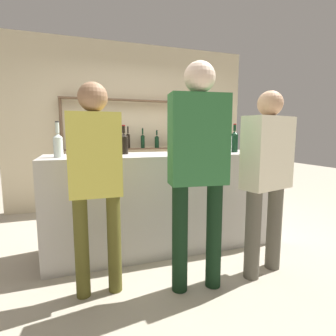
# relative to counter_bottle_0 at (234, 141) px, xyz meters

# --- Properties ---
(ground_plane) EXTENTS (16.00, 16.00, 0.00)m
(ground_plane) POSITION_rel_counter_bottle_0_xyz_m (-0.83, 0.02, -1.19)
(ground_plane) COLOR #B2A893
(bar_counter) EXTENTS (2.59, 0.68, 1.06)m
(bar_counter) POSITION_rel_counter_bottle_0_xyz_m (-0.83, 0.02, -0.66)
(bar_counter) COLOR #B7B2AD
(bar_counter) RESTS_ON ground_plane
(back_wall) EXTENTS (4.19, 0.12, 2.80)m
(back_wall) POSITION_rel_counter_bottle_0_xyz_m (-0.83, 1.96, 0.21)
(back_wall) COLOR beige
(back_wall) RESTS_ON ground_plane
(back_shelf) EXTENTS (2.42, 0.18, 1.84)m
(back_shelf) POSITION_rel_counter_bottle_0_xyz_m (-0.84, 1.78, 0.03)
(back_shelf) COLOR brown
(back_shelf) RESTS_ON ground_plane
(counter_bottle_0) EXTENTS (0.09, 0.09, 0.34)m
(counter_bottle_0) POSITION_rel_counter_bottle_0_xyz_m (0.00, 0.00, 0.00)
(counter_bottle_0) COLOR black
(counter_bottle_0) RESTS_ON bar_counter
(counter_bottle_1) EXTENTS (0.08, 0.08, 0.32)m
(counter_bottle_1) POSITION_rel_counter_bottle_0_xyz_m (-0.12, -0.06, -0.01)
(counter_bottle_1) COLOR silver
(counter_bottle_1) RESTS_ON bar_counter
(counter_bottle_2) EXTENTS (0.09, 0.09, 0.34)m
(counter_bottle_2) POSITION_rel_counter_bottle_0_xyz_m (-1.94, -0.06, -0.01)
(counter_bottle_2) COLOR silver
(counter_bottle_2) RESTS_ON bar_counter
(counter_bottle_3) EXTENTS (0.07, 0.07, 0.34)m
(counter_bottle_3) POSITION_rel_counter_bottle_0_xyz_m (-0.55, -0.12, -0.01)
(counter_bottle_3) COLOR black
(counter_bottle_3) RESTS_ON bar_counter
(counter_bottle_4) EXTENTS (0.07, 0.07, 0.36)m
(counter_bottle_4) POSITION_rel_counter_bottle_0_xyz_m (-0.61, 0.24, 0.01)
(counter_bottle_4) COLOR black
(counter_bottle_4) RESTS_ON bar_counter
(counter_bottle_5) EXTENTS (0.09, 0.09, 0.31)m
(counter_bottle_5) POSITION_rel_counter_bottle_0_xyz_m (-1.30, 0.12, -0.01)
(counter_bottle_5) COLOR black
(counter_bottle_5) RESTS_ON bar_counter
(wine_glass) EXTENTS (0.08, 0.08, 0.16)m
(wine_glass) POSITION_rel_counter_bottle_0_xyz_m (-0.03, 0.18, -0.02)
(wine_glass) COLOR silver
(wine_glass) RESTS_ON bar_counter
(cork_jar) EXTENTS (0.11, 0.11, 0.16)m
(cork_jar) POSITION_rel_counter_bottle_0_xyz_m (-0.34, -0.07, -0.05)
(cork_jar) COLOR silver
(cork_jar) RESTS_ON bar_counter
(customer_center) EXTENTS (0.48, 0.25, 1.82)m
(customer_center) POSITION_rel_counter_bottle_0_xyz_m (-0.87, -0.85, -0.11)
(customer_center) COLOR black
(customer_center) RESTS_ON ground_plane
(customer_left) EXTENTS (0.39, 0.22, 1.66)m
(customer_left) POSITION_rel_counter_bottle_0_xyz_m (-1.64, -0.67, -0.20)
(customer_left) COLOR brown
(customer_left) RESTS_ON ground_plane
(customer_right) EXTENTS (0.52, 0.33, 1.64)m
(customer_right) POSITION_rel_counter_bottle_0_xyz_m (-0.19, -0.82, -0.24)
(customer_right) COLOR #575347
(customer_right) RESTS_ON ground_plane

